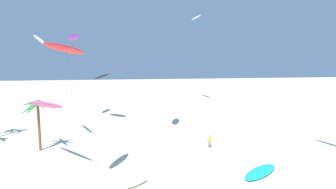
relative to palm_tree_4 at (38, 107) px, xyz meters
The scene contains 10 objects.
palm_tree_4 is the anchor object (origin of this frame).
flying_kite_0 14.80m from the palm_tree_4, 62.35° to the right, with size 3.67×8.54×12.74m.
flying_kite_2 46.56m from the palm_tree_4, 49.30° to the left, with size 4.11×13.38×22.25m.
flying_kite_4 6.20m from the palm_tree_4, 66.19° to the right, with size 5.48×7.05×7.41m.
flying_kite_5 19.83m from the palm_tree_4, 85.14° to the left, with size 2.21×8.23×16.10m.
flying_kite_6 17.14m from the palm_tree_4, 67.79° to the left, with size 4.23×7.87×9.24m.
flying_kite_7 8.67m from the palm_tree_4, 90.82° to the left, with size 5.34×9.93×14.94m.
grounded_kite_0 26.66m from the palm_tree_4, 23.95° to the right, with size 5.30×4.46×0.37m.
grounded_kite_2 16.57m from the palm_tree_4, 46.19° to the right, with size 3.89×2.98×0.44m.
person_mid_field 21.86m from the palm_tree_4, ahead, with size 0.47×0.31×1.68m.
Camera 1 is at (-5.44, -5.30, 11.28)m, focal length 28.67 mm.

